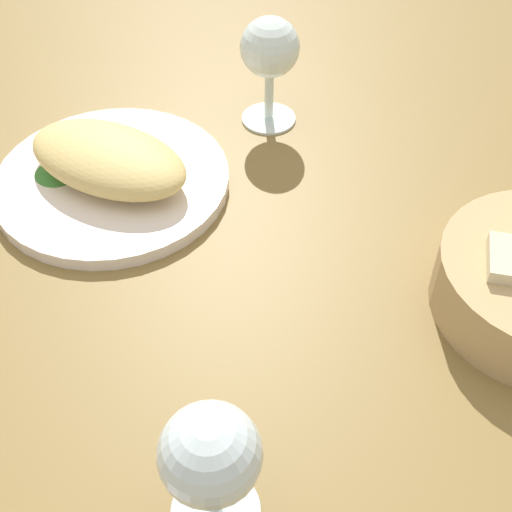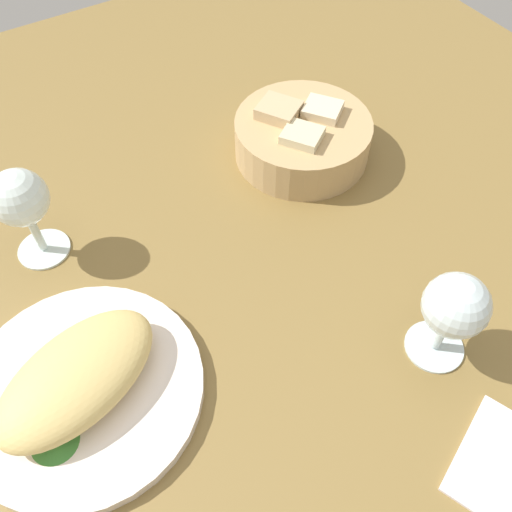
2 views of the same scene
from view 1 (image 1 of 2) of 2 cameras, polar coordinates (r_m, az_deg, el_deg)
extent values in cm
cube|color=olive|center=(63.63, -2.06, -2.08)|extent=(140.00, 140.00, 2.00)
cylinder|color=white|center=(72.73, -11.82, 6.13)|extent=(24.03, 24.03, 1.40)
ellipsoid|color=#DBBC6E|center=(70.93, -12.17, 7.92)|extent=(19.84, 14.92, 4.41)
cone|color=#387B2F|center=(73.57, -16.27, 6.99)|extent=(4.59, 4.59, 1.22)
cube|color=beige|center=(60.49, 20.30, -1.51)|extent=(6.32, 6.44, 4.83)
cylinder|color=silver|center=(50.50, -3.37, -20.30)|extent=(6.23, 6.23, 0.60)
cylinder|color=silver|center=(48.19, -3.51, -19.11)|extent=(1.00, 1.00, 4.48)
sphere|color=silver|center=(43.25, -3.84, -16.09)|extent=(6.51, 6.51, 6.51)
cylinder|color=silver|center=(80.81, 1.06, 11.44)|extent=(6.23, 6.23, 0.60)
cylinder|color=silver|center=(79.14, 1.09, 13.21)|extent=(1.00, 1.00, 5.36)
sphere|color=silver|center=(76.06, 1.15, 16.94)|extent=(6.47, 6.47, 6.47)
camera|label=2|loc=(0.48, -61.40, 36.12)|focal=38.69mm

